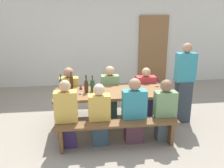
# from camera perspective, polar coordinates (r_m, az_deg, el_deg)

# --- Properties ---
(ground_plane) EXTENTS (24.00, 24.00, 0.00)m
(ground_plane) POSITION_cam_1_polar(r_m,az_deg,el_deg) (4.85, -0.00, -10.25)
(ground_plane) COLOR gray
(back_wall) EXTENTS (14.00, 0.20, 3.20)m
(back_wall) POSITION_cam_1_polar(r_m,az_deg,el_deg) (7.48, -3.19, 12.08)
(back_wall) COLOR silver
(back_wall) RESTS_ON ground
(wooden_door) EXTENTS (0.90, 0.06, 2.10)m
(wooden_door) POSITION_cam_1_polar(r_m,az_deg,el_deg) (7.72, 9.63, 7.90)
(wooden_door) COLOR olive
(wooden_door) RESTS_ON ground
(tasting_table) EXTENTS (2.14, 0.79, 0.75)m
(tasting_table) POSITION_cam_1_polar(r_m,az_deg,el_deg) (4.58, -0.00, -2.72)
(tasting_table) COLOR brown
(tasting_table) RESTS_ON ground
(bench_near) EXTENTS (2.04, 0.30, 0.45)m
(bench_near) POSITION_cam_1_polar(r_m,az_deg,el_deg) (4.07, 1.29, -10.16)
(bench_near) COLOR brown
(bench_near) RESTS_ON ground
(bench_far) EXTENTS (2.04, 0.30, 0.45)m
(bench_far) POSITION_cam_1_polar(r_m,az_deg,el_deg) (5.34, -0.97, -3.46)
(bench_far) COLOR brown
(bench_far) RESTS_ON ground
(wine_bottle_0) EXTENTS (0.08, 0.08, 0.30)m
(wine_bottle_0) POSITION_cam_1_polar(r_m,az_deg,el_deg) (4.58, -4.61, -0.26)
(wine_bottle_0) COLOR #234C2D
(wine_bottle_0) RESTS_ON tasting_table
(wine_bottle_1) EXTENTS (0.07, 0.07, 0.33)m
(wine_bottle_1) POSITION_cam_1_polar(r_m,az_deg,el_deg) (4.81, -9.54, 0.52)
(wine_bottle_1) COLOR #332814
(wine_bottle_1) RESTS_ON tasting_table
(wine_bottle_2) EXTENTS (0.07, 0.07, 0.31)m
(wine_bottle_2) POSITION_cam_1_polar(r_m,az_deg,el_deg) (4.73, -11.92, -0.07)
(wine_bottle_2) COLOR #234C2D
(wine_bottle_2) RESTS_ON tasting_table
(wine_bottle_3) EXTENTS (0.07, 0.07, 0.34)m
(wine_bottle_3) POSITION_cam_1_polar(r_m,az_deg,el_deg) (4.50, -6.06, -0.50)
(wine_bottle_3) COLOR #332814
(wine_bottle_3) RESTS_ON tasting_table
(wine_glass_0) EXTENTS (0.07, 0.07, 0.18)m
(wine_glass_0) POSITION_cam_1_polar(r_m,az_deg,el_deg) (4.97, 10.67, 1.04)
(wine_glass_0) COLOR silver
(wine_glass_0) RESTS_ON tasting_table
(wine_glass_1) EXTENTS (0.06, 0.06, 0.16)m
(wine_glass_1) POSITION_cam_1_polar(r_m,az_deg,el_deg) (4.47, -7.38, -0.87)
(wine_glass_1) COLOR silver
(wine_glass_1) RESTS_ON tasting_table
(wine_glass_2) EXTENTS (0.07, 0.07, 0.19)m
(wine_glass_2) POSITION_cam_1_polar(r_m,az_deg,el_deg) (4.46, 13.08, -0.91)
(wine_glass_2) COLOR silver
(wine_glass_2) RESTS_ON tasting_table
(wine_glass_3) EXTENTS (0.06, 0.06, 0.17)m
(wine_glass_3) POSITION_cam_1_polar(r_m,az_deg,el_deg) (4.76, -6.18, 0.39)
(wine_glass_3) COLOR silver
(wine_glass_3) RESTS_ON tasting_table
(seated_guest_near_0) EXTENTS (0.37, 0.24, 1.16)m
(seated_guest_near_0) POSITION_cam_1_polar(r_m,az_deg,el_deg) (4.10, -10.67, -7.34)
(seated_guest_near_0) COLOR #382858
(seated_guest_near_0) RESTS_ON ground
(seated_guest_near_1) EXTENTS (0.36, 0.24, 1.07)m
(seated_guest_near_1) POSITION_cam_1_polar(r_m,az_deg,el_deg) (4.11, -2.98, -7.57)
(seated_guest_near_1) COLOR #304855
(seated_guest_near_1) RESTS_ON ground
(seated_guest_near_2) EXTENTS (0.41, 0.24, 1.15)m
(seated_guest_near_2) POSITION_cam_1_polar(r_m,az_deg,el_deg) (4.18, 5.21, -6.68)
(seated_guest_near_2) COLOR #563240
(seated_guest_near_2) RESTS_ON ground
(seated_guest_near_3) EXTENTS (0.37, 0.24, 1.10)m
(seated_guest_near_3) POSITION_cam_1_polar(r_m,az_deg,el_deg) (4.33, 12.32, -6.36)
(seated_guest_near_3) COLOR #47575C
(seated_guest_near_3) RESTS_ON ground
(seated_guest_far_0) EXTENTS (0.38, 0.24, 1.12)m
(seated_guest_far_0) POSITION_cam_1_polar(r_m,az_deg,el_deg) (5.12, -9.93, -2.55)
(seated_guest_far_0) COLOR #433A5E
(seated_guest_far_0) RESTS_ON ground
(seated_guest_far_1) EXTENTS (0.37, 0.24, 1.12)m
(seated_guest_far_1) POSITION_cam_1_polar(r_m,az_deg,el_deg) (5.14, -0.49, -2.18)
(seated_guest_far_1) COLOR #335452
(seated_guest_far_1) RESTS_ON ground
(seated_guest_far_2) EXTENTS (0.41, 0.24, 1.06)m
(seated_guest_far_2) POSITION_cam_1_polar(r_m,az_deg,el_deg) (5.30, 7.85, -2.19)
(seated_guest_far_2) COLOR navy
(seated_guest_far_2) RESTS_ON ground
(standing_host) EXTENTS (0.38, 0.24, 1.62)m
(standing_host) POSITION_cam_1_polar(r_m,az_deg,el_deg) (5.06, 16.60, -0.20)
(standing_host) COLOR #313A42
(standing_host) RESTS_ON ground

